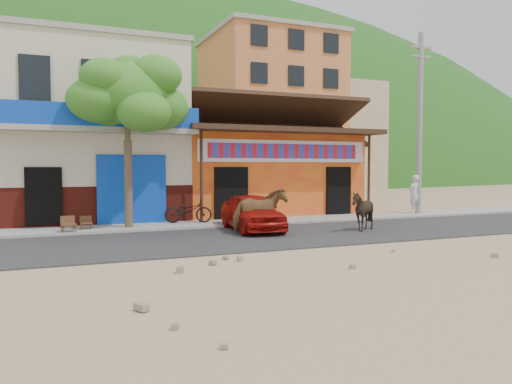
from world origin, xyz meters
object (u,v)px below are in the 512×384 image
Objects in this scene: cow_dark at (363,211)px; red_car at (252,212)px; utility_pole at (420,124)px; pedestrian at (414,194)px; cafe_chair_right at (86,217)px; cow_tan at (260,211)px; scooter at (188,210)px; tree at (128,140)px; cafe_chair_left at (68,217)px.

cow_dark reaches higher than red_car.
utility_pole reaches higher than pedestrian.
cow_tan is at bearing -28.65° from cafe_chair_right.
cow_tan is 3.53m from scooter.
cow_tan is at bearing -93.44° from cow_dark.
utility_pole is at bearing 17.73° from red_car.
utility_pole is at bearing 158.66° from pedestrian.
tree is 12.78m from pedestrian.
cow_tan is 0.99× the size of scooter.
cow_dark is 0.78× the size of pedestrian.
utility_pole is 2.14× the size of red_car.
scooter is at bearing 22.92° from cow_tan.
cafe_chair_left is at bearing 171.32° from red_car.
scooter is (-1.59, 2.37, -0.10)m from red_car.
scooter is at bearing 12.22° from tree.
pedestrian is 14.60m from cafe_chair_left.
tree is 5.20m from cow_tan.
cafe_chair_left reaches higher than scooter.
cow_tan is at bearing -89.76° from red_car.
red_car is at bearing -26.08° from tree.
cow_dark is 9.69m from cafe_chair_left.
cow_tan reaches higher than scooter.
cafe_chair_right is at bearing -9.88° from pedestrian.
utility_pole reaches higher than red_car.
cow_dark is at bearing -112.87° from scooter.
cafe_chair_left is (-5.75, 2.19, -0.18)m from cow_tan.
red_car is 4.64× the size of cafe_chair_right.
tree reaches higher than cafe_chair_right.
cafe_chair_right is (-5.18, 2.74, -0.25)m from cow_tan.
cafe_chair_left is at bearing 66.35° from cow_tan.
cow_dark reaches higher than scooter.
pedestrian is (12.60, 0.24, -2.14)m from tree.
red_car is at bearing -7.23° from cow_tan.
cafe_chair_right is (-14.00, -0.18, -0.46)m from pedestrian.
tree is 2.95m from cafe_chair_right.
cow_tan is 1.01× the size of pedestrian.
cow_dark is (7.25, -3.46, -2.41)m from tree.
tree is at bearing -2.93° from cafe_chair_right.
scooter is 4.34m from cafe_chair_left.
cafe_chair_right is (0.58, 0.55, -0.07)m from cafe_chair_left.
utility_pole is 11.14m from scooter.
cow_tan is (-9.02, -2.89, -3.35)m from utility_pole.
scooter is at bearing -119.25° from cow_dark.
scooter is (2.25, 0.49, -2.54)m from tree.
utility_pole is 5.95× the size of cow_dark.
cafe_chair_right is (-5.24, 1.93, -0.15)m from red_car.
cafe_chair_left is (-1.98, -0.50, -2.53)m from tree.
cafe_chair_right is at bearing 164.41° from red_car.
cow_tan is 3.56m from cow_dark.
scooter is at bearing 6.04° from cafe_chair_right.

